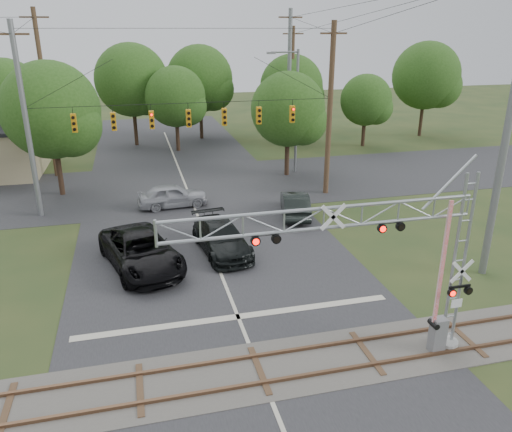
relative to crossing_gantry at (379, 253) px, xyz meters
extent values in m
plane|color=#263A1B|center=(-3.93, -1.65, -4.15)|extent=(160.00, 160.00, 0.00)
cube|color=#2B2B2E|center=(-3.93, 8.35, -4.14)|extent=(14.00, 90.00, 0.02)
cube|color=#2B2B2E|center=(-3.93, 22.35, -4.14)|extent=(90.00, 12.00, 0.02)
cube|color=#4E4944|center=(-3.93, 0.35, -4.13)|extent=(90.00, 3.20, 0.05)
cube|color=brown|center=(-3.93, -0.37, -4.06)|extent=(90.00, 0.12, 0.14)
cube|color=brown|center=(-3.93, 1.07, -4.06)|extent=(90.00, 0.12, 0.14)
cylinder|color=gray|center=(3.10, 0.05, -4.02)|extent=(0.83, 0.83, 0.28)
cube|color=silver|center=(3.05, -0.22, -2.17)|extent=(0.42, 0.03, 0.32)
cube|color=slate|center=(2.54, -0.13, -3.46)|extent=(0.51, 0.42, 1.39)
cube|color=red|center=(2.31, -0.13, -0.65)|extent=(0.13, 0.08, 4.62)
cylinder|color=slate|center=(-13.43, 18.35, 1.60)|extent=(0.32, 0.32, 11.50)
cylinder|color=#473121|center=(5.57, 18.35, 1.60)|extent=(0.36, 0.36, 11.50)
cylinder|color=black|center=(-3.93, 18.35, 2.48)|extent=(19.00, 0.03, 0.03)
cube|color=orange|center=(-10.78, 18.35, 1.53)|extent=(0.30, 0.30, 1.10)
cube|color=orange|center=(-8.50, 18.35, 1.53)|extent=(0.30, 0.30, 1.10)
cube|color=orange|center=(-6.21, 18.35, 1.53)|extent=(0.30, 0.30, 1.10)
cube|color=orange|center=(-3.93, 18.35, 1.53)|extent=(0.30, 0.30, 1.10)
cube|color=orange|center=(-1.64, 18.35, 1.53)|extent=(0.30, 0.30, 1.10)
cube|color=orange|center=(0.65, 18.35, 1.53)|extent=(0.30, 0.30, 1.10)
cube|color=orange|center=(2.93, 18.35, 1.53)|extent=(0.30, 0.30, 1.10)
imported|color=black|center=(-7.53, 9.43, -3.28)|extent=(4.46, 6.83, 1.75)
imported|color=black|center=(-3.42, 10.30, -3.38)|extent=(2.81, 5.58, 1.55)
imported|color=#97989E|center=(-5.24, 18.04, -3.39)|extent=(4.63, 2.15, 1.53)
imported|color=black|center=(2.02, 14.55, -3.40)|extent=(2.61, 4.82, 1.51)
cylinder|color=slate|center=(5.21, 24.24, 0.62)|extent=(0.21, 0.21, 9.55)
cylinder|color=slate|center=(4.15, 24.24, 5.18)|extent=(2.12, 0.13, 0.13)
cube|color=slate|center=(3.09, 24.24, 5.13)|extent=(0.64, 0.27, 0.16)
cylinder|color=#473121|center=(-13.55, 27.76, 2.07)|extent=(0.34, 0.34, 12.45)
cube|color=#473121|center=(-13.55, 27.76, 7.60)|extent=(2.00, 0.12, 0.12)
cylinder|color=slate|center=(5.78, 28.10, 2.12)|extent=(0.34, 0.34, 12.54)
cube|color=#473121|center=(5.78, 28.10, 7.69)|extent=(2.00, 0.12, 0.12)
cylinder|color=slate|center=(8.28, 4.87, 2.78)|extent=(0.34, 0.34, 13.88)
cylinder|color=#473121|center=(7.78, 33.42, 1.46)|extent=(0.34, 0.34, 11.23)
cube|color=#473121|center=(7.78, 33.42, 6.38)|extent=(2.00, 0.12, 0.12)
cylinder|color=#332217|center=(-17.26, 32.15, -2.13)|extent=(0.36, 0.36, 4.05)
sphere|color=#234B15|center=(-17.26, 32.15, 1.55)|extent=(6.26, 6.26, 6.26)
cylinder|color=#332217|center=(-12.58, 22.52, -2.06)|extent=(0.36, 0.36, 4.19)
sphere|color=#234B15|center=(-12.58, 22.52, 1.75)|extent=(6.48, 6.48, 6.48)
cylinder|color=#332217|center=(-7.09, 37.58, -1.90)|extent=(0.36, 0.36, 4.51)
sphere|color=#234B15|center=(-7.09, 37.58, 2.20)|extent=(6.96, 6.96, 6.96)
cylinder|color=#332217|center=(-3.28, 34.13, -2.35)|extent=(0.36, 0.36, 3.61)
sphere|color=#234B15|center=(-3.28, 34.13, 0.93)|extent=(5.58, 5.58, 5.58)
cylinder|color=#332217|center=(-0.28, 39.22, -1.96)|extent=(0.36, 0.36, 4.38)
sphere|color=#234B15|center=(-0.28, 39.22, 2.02)|extent=(6.77, 6.77, 6.77)
cylinder|color=#332217|center=(4.27, 23.50, -2.31)|extent=(0.36, 0.36, 3.69)
sphere|color=#234B15|center=(4.27, 23.50, 1.05)|extent=(5.71, 5.71, 5.71)
cylinder|color=#332217|center=(8.17, 34.78, -2.15)|extent=(0.36, 0.36, 4.01)
sphere|color=#234B15|center=(8.17, 34.78, 1.49)|extent=(6.19, 6.19, 6.19)
cylinder|color=#332217|center=(14.80, 31.78, -2.56)|extent=(0.36, 0.36, 3.20)
sphere|color=#234B15|center=(14.80, 31.78, 0.35)|extent=(4.94, 4.94, 4.94)
cylinder|color=#332217|center=(22.99, 34.85, -1.90)|extent=(0.36, 0.36, 4.51)
sphere|color=#234B15|center=(22.99, 34.85, 2.21)|extent=(6.98, 6.98, 6.98)
camera|label=1|loc=(-7.46, -13.29, 6.84)|focal=35.00mm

